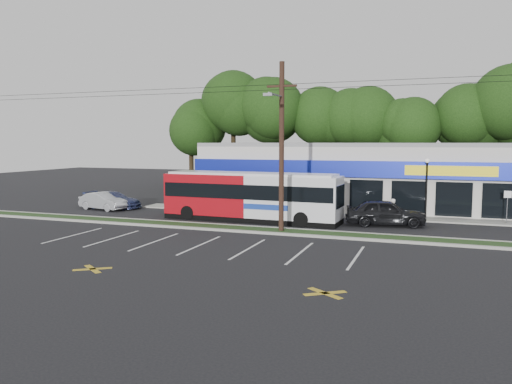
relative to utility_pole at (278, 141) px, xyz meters
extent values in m
plane|color=black|center=(-2.83, -0.93, -5.41)|extent=(120.00, 120.00, 0.00)
cube|color=#213E19|center=(-2.83, 0.07, -5.35)|extent=(40.00, 1.60, 0.12)
cube|color=#9E9E93|center=(-2.83, -0.78, -5.34)|extent=(40.00, 0.25, 0.14)
cube|color=#9E9E93|center=(-2.83, 0.92, -5.34)|extent=(40.00, 0.25, 0.14)
cube|color=#9E9E93|center=(2.17, 8.07, -5.36)|extent=(32.00, 2.20, 0.10)
cube|color=beige|center=(2.67, 15.07, -2.91)|extent=(25.00, 12.00, 5.00)
cube|color=#101D96|center=(2.67, 8.82, -2.01)|extent=(25.00, 0.50, 1.20)
cube|color=black|center=(2.67, 9.01, -4.01)|extent=(24.00, 0.12, 2.40)
cube|color=yellow|center=(9.67, 8.55, -2.01)|extent=(6.00, 0.06, 0.70)
cube|color=gray|center=(2.67, 15.07, -0.26)|extent=(25.00, 12.00, 0.30)
cylinder|color=black|center=(0.17, 0.07, -0.41)|extent=(0.30, 0.30, 10.00)
cube|color=black|center=(0.17, 0.07, 3.19)|extent=(1.80, 0.12, 0.12)
cylinder|color=#59595E|center=(0.17, -1.13, 2.59)|extent=(0.10, 2.40, 0.10)
cube|color=#59595E|center=(0.17, -2.43, 2.49)|extent=(0.50, 0.25, 0.15)
cylinder|color=black|center=(-2.83, 0.07, 3.29)|extent=(50.00, 0.02, 0.02)
cylinder|color=black|center=(-2.83, 0.07, 2.99)|extent=(50.00, 0.02, 0.02)
cylinder|color=black|center=(8.17, 7.87, -3.41)|extent=(0.12, 0.12, 4.00)
sphere|color=silver|center=(8.17, 7.87, -1.31)|extent=(0.30, 0.30, 0.30)
cylinder|color=#59595E|center=(13.17, 7.67, -4.31)|extent=(0.06, 0.06, 2.20)
cube|color=white|center=(13.17, 7.62, -3.41)|extent=(0.45, 0.04, 0.45)
cylinder|color=black|center=(-18.83, 25.07, -2.55)|extent=(0.56, 0.56, 5.72)
sphere|color=black|center=(-18.83, 25.07, 3.04)|extent=(6.76, 6.76, 6.76)
cylinder|color=black|center=(-13.83, 25.07, -2.55)|extent=(0.56, 0.56, 5.72)
sphere|color=black|center=(-13.83, 25.07, 3.04)|extent=(6.76, 6.76, 6.76)
cylinder|color=black|center=(-8.83, 25.07, -2.55)|extent=(0.56, 0.56, 5.72)
sphere|color=black|center=(-8.83, 25.07, 3.04)|extent=(6.76, 6.76, 6.76)
cylinder|color=black|center=(-3.83, 25.07, -2.55)|extent=(0.56, 0.56, 5.72)
sphere|color=black|center=(-3.83, 25.07, 3.04)|extent=(6.76, 6.76, 6.76)
cylinder|color=black|center=(1.17, 25.07, -2.55)|extent=(0.56, 0.56, 5.72)
sphere|color=black|center=(1.17, 25.07, 3.04)|extent=(6.76, 6.76, 6.76)
cylinder|color=black|center=(6.17, 25.07, -2.55)|extent=(0.56, 0.56, 5.72)
sphere|color=black|center=(6.17, 25.07, 3.04)|extent=(6.76, 6.76, 6.76)
cylinder|color=black|center=(11.17, 25.07, -2.55)|extent=(0.56, 0.56, 5.72)
sphere|color=black|center=(11.17, 25.07, 3.04)|extent=(6.76, 6.76, 6.76)
cube|color=#A00C15|center=(-6.11, 3.68, -3.65)|extent=(6.20, 2.76, 2.80)
cube|color=white|center=(0.00, 3.47, -3.65)|extent=(6.20, 2.76, 2.80)
cube|color=black|center=(-3.05, 3.57, -5.21)|extent=(12.31, 2.92, 0.36)
cube|color=black|center=(-3.05, 3.57, -3.32)|extent=(12.07, 3.03, 0.97)
cube|color=black|center=(3.09, 3.36, -3.48)|extent=(0.14, 2.17, 1.43)
cube|color=#193899|center=(-1.57, 2.23, -4.24)|extent=(3.06, 0.14, 0.36)
cube|color=white|center=(-3.05, 3.57, -2.20)|extent=(11.69, 2.70, 0.18)
cylinder|color=black|center=(-7.37, 2.57, -4.92)|extent=(0.99, 0.32, 0.98)
cylinder|color=black|center=(-7.29, 4.88, -4.92)|extent=(0.99, 0.32, 0.98)
cylinder|color=black|center=(0.82, 2.28, -4.92)|extent=(0.99, 0.32, 0.98)
cylinder|color=black|center=(0.90, 4.59, -4.92)|extent=(0.99, 0.32, 0.98)
imported|color=black|center=(5.77, 4.68, -4.55)|extent=(5.35, 2.98, 1.72)
imported|color=#AEB0B6|center=(-16.06, 4.79, -4.72)|extent=(4.40, 2.25, 1.38)
imported|color=navy|center=(-15.83, 5.80, -4.73)|extent=(4.79, 2.08, 1.37)
imported|color=white|center=(6.17, 5.07, -4.55)|extent=(0.74, 0.73, 1.72)
imported|color=beige|center=(-0.03, 6.56, -4.51)|extent=(0.89, 0.70, 1.82)
camera|label=1|loc=(8.74, -28.04, -0.04)|focal=35.00mm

